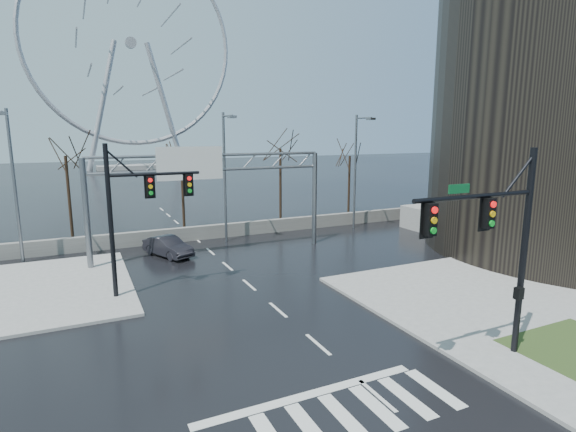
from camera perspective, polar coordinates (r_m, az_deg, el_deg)
ground at (r=19.11m, az=3.83°, el=-15.96°), size 260.00×260.00×0.00m
sidewalk_right_ext at (r=26.38m, az=21.15°, el=-8.84°), size 12.00×10.00×0.15m
sidewalk_far at (r=28.30m, az=-29.65°, el=-8.22°), size 10.00×12.00×0.15m
tower_podium at (r=44.50m, az=32.64°, el=-0.82°), size 22.00×18.00×2.00m
barrier_wall at (r=36.76m, az=-11.54°, el=-2.14°), size 52.00×0.50×1.10m
signal_mast_near at (r=17.74m, az=25.40°, el=-2.36°), size 5.52×0.41×8.00m
signal_mast_far at (r=24.26m, az=-19.05°, el=1.24°), size 4.72×0.41×8.00m
sign_gantry at (r=31.08m, az=-10.27°, el=4.26°), size 16.36×0.40×7.60m
streetlight_left at (r=33.34m, az=-31.57°, el=4.50°), size 0.50×2.55×10.00m
streetlight_mid at (r=34.74m, az=-7.91°, el=6.15°), size 0.50×2.55×10.00m
streetlight_right at (r=40.01m, az=8.82°, el=6.71°), size 0.50×2.55×10.00m
tree_left at (r=38.46m, az=-26.33°, el=5.71°), size 3.75×3.75×7.50m
tree_center at (r=40.41m, az=-13.34°, el=5.57°), size 3.25×3.25×6.50m
tree_right at (r=42.21m, az=-0.98°, el=7.48°), size 3.90×3.90×7.80m
tree_far_right at (r=46.55m, az=7.83°, el=6.69°), size 3.40×3.40×6.80m
ferris_wheel at (r=112.08m, az=-19.29°, el=19.11°), size 45.00×6.00×50.91m
car at (r=32.41m, az=-15.01°, el=-3.76°), size 3.06×4.42×1.38m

